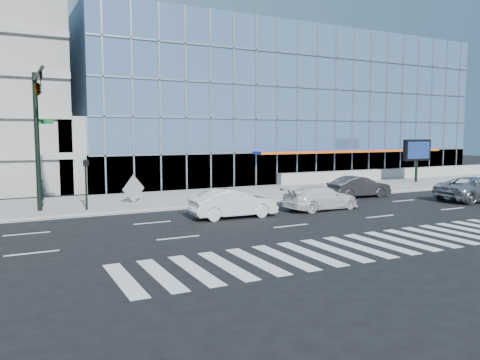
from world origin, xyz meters
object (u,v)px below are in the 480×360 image
object	(u,v)px
marquee_sign	(417,151)
pedestrian	(41,192)
tilted_panel	(133,189)
white_sedan	(233,203)
silver_suv	(477,189)
dark_sedan	(359,187)
white_suv	(321,198)
traffic_signal	(38,106)
ped_signal_post	(86,177)

from	to	relation	value
marquee_sign	pedestrian	size ratio (longest dim) A/B	2.35
tilted_panel	marquee_sign	bearing A→B (deg)	-24.14
marquee_sign	white_sedan	distance (m)	25.10
silver_suv	dark_sedan	xyz separation A→B (m)	(-6.00, 5.26, -0.07)
dark_sedan	marquee_sign	bearing A→B (deg)	-61.98
white_suv	dark_sedan	bearing A→B (deg)	-64.51
traffic_signal	tilted_panel	bearing A→B (deg)	19.86
ped_signal_post	marquee_sign	world-z (taller)	marquee_sign
white_suv	tilted_panel	size ratio (longest dim) A/B	3.86
marquee_sign	white_suv	bearing A→B (deg)	-154.13
silver_suv	white_sedan	bearing A→B (deg)	87.64
ped_signal_post	tilted_panel	world-z (taller)	ped_signal_post
tilted_panel	traffic_signal	bearing A→B (deg)	172.87
traffic_signal	white_suv	xyz separation A→B (m)	(15.49, -5.07, -5.44)
dark_sedan	tilted_panel	size ratio (longest dim) A/B	3.60
traffic_signal	silver_suv	xyz separation A→B (m)	(27.49, -6.97, -5.33)
marquee_sign	pedestrian	world-z (taller)	marquee_sign
tilted_panel	pedestrian	bearing A→B (deg)	139.21
ped_signal_post	dark_sedan	world-z (taller)	ped_signal_post
silver_suv	pedestrian	xyz separation A→B (m)	(-27.24, 10.38, 0.16)
dark_sedan	pedestrian	distance (m)	21.85
white_sedan	tilted_panel	xyz separation A→B (m)	(-3.76, 7.14, 0.27)
ped_signal_post	pedestrian	distance (m)	3.95
dark_sedan	pedestrian	xyz separation A→B (m)	(-21.24, 5.12, 0.23)
white_suv	dark_sedan	size ratio (longest dim) A/B	1.07
pedestrian	marquee_sign	bearing A→B (deg)	-79.30
dark_sedan	pedestrian	bearing A→B (deg)	80.42
traffic_signal	tilted_panel	xyz separation A→B (m)	(5.72, 2.07, -5.10)
traffic_signal	white_suv	size ratio (longest dim) A/B	1.59
ped_signal_post	marquee_sign	size ratio (longest dim) A/B	0.75
ped_signal_post	tilted_panel	xyz separation A→B (m)	(3.23, 1.69, -1.07)
traffic_signal	silver_suv	distance (m)	28.85
ped_signal_post	white_sedan	world-z (taller)	ped_signal_post
ped_signal_post	pedestrian	xyz separation A→B (m)	(-2.25, 3.04, -1.14)
traffic_signal	dark_sedan	distance (m)	22.22
traffic_signal	ped_signal_post	size ratio (longest dim) A/B	2.67
pedestrian	tilted_panel	world-z (taller)	tilted_panel
silver_suv	tilted_panel	size ratio (longest dim) A/B	4.64
traffic_signal	ped_signal_post	bearing A→B (deg)	8.52
dark_sedan	tilted_panel	distance (m)	16.21
ped_signal_post	tilted_panel	distance (m)	3.80
ped_signal_post	white_suv	distance (m)	14.15
pedestrian	tilted_panel	distance (m)	5.64
ped_signal_post	marquee_sign	bearing A→B (deg)	5.71
silver_suv	white_sedan	world-z (taller)	silver_suv
silver_suv	traffic_signal	bearing A→B (deg)	79.43
white_suv	tilted_panel	bearing A→B (deg)	50.10
traffic_signal	silver_suv	bearing A→B (deg)	-14.23
silver_suv	tilted_panel	bearing A→B (deg)	71.11
marquee_sign	silver_suv	world-z (taller)	marquee_sign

